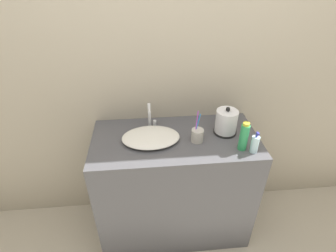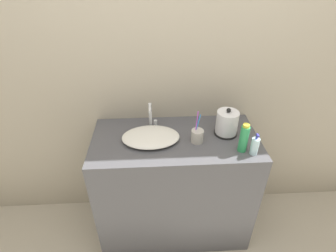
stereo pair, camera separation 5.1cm
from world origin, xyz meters
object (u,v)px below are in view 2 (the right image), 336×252
Objects in this scene: toothbrush_cup at (197,136)px; lotion_bottle at (255,146)px; electric_kettle at (227,124)px; shampoo_bottle at (244,138)px; faucet at (151,115)px.

toothbrush_cup is 0.36m from lotion_bottle.
toothbrush_cup is at bearing -159.28° from electric_kettle.
electric_kettle is 0.20m from shampoo_bottle.
electric_kettle is at bearing 20.72° from toothbrush_cup.
toothbrush_cup reaches higher than shampoo_bottle.
lotion_bottle is at bearing -28.82° from faucet.
electric_kettle reaches higher than shampoo_bottle.
toothbrush_cup is (0.30, -0.20, -0.05)m from faucet.
electric_kettle is 1.33× the size of lotion_bottle.
electric_kettle is 0.90× the size of toothbrush_cup.
faucet is 0.64m from shampoo_bottle.
shampoo_bottle is (0.56, -0.31, -0.00)m from faucet.
electric_kettle is 0.25m from lotion_bottle.
electric_kettle is at bearing 118.17° from lotion_bottle.
toothbrush_cup reaches higher than faucet.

